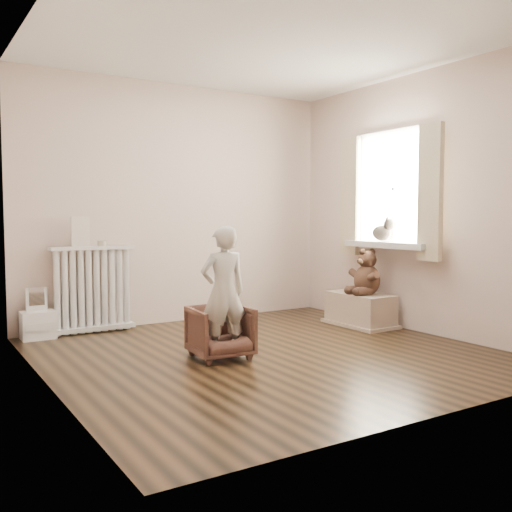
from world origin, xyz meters
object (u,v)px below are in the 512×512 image
toy_bench (360,307)px  plush_cat (382,232)px  child (223,292)px  toy_vanity (38,310)px  armchair (221,332)px  teddy_bear (367,263)px  radiator (93,294)px

toy_bench → plush_cat: bearing=-50.6°
child → plush_cat: plush_cat is taller
toy_vanity → child: child is taller
armchair → child: bearing=-85.3°
toy_bench → child: bearing=-165.3°
toy_bench → teddy_bear: teddy_bear is taller
armchair → child: (0.00, -0.05, 0.34)m
armchair → teddy_bear: teddy_bear is taller
teddy_bear → armchair: bearing=-164.9°
radiator → toy_vanity: (-0.54, -0.03, -0.11)m
armchair → plush_cat: bearing=12.7°
teddy_bear → plush_cat: (0.12, -0.09, 0.33)m
radiator → toy_vanity: radiator is taller
radiator → teddy_bear: teddy_bear is taller
radiator → plush_cat: size_ratio=2.93×
teddy_bear → radiator: bearing=158.5°
radiator → child: 1.76m
armchair → teddy_bear: (1.96, 0.38, 0.45)m
toy_vanity → plush_cat: plush_cat is taller
radiator → teddy_bear: 2.84m
child → teddy_bear: child is taller
teddy_bear → plush_cat: 0.36m
child → plush_cat: bearing=-166.0°
radiator → toy_bench: radiator is taller
toy_vanity → armchair: (1.12, -1.57, -0.06)m
toy_vanity → child: 1.99m
child → toy_vanity: bearing=-50.5°
toy_vanity → toy_bench: toy_vanity is taller
radiator → child: size_ratio=0.81×
child → armchair: bearing=-85.3°
armchair → toy_bench: (1.95, 0.46, -0.02)m
plush_cat → armchair: bearing=-177.2°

